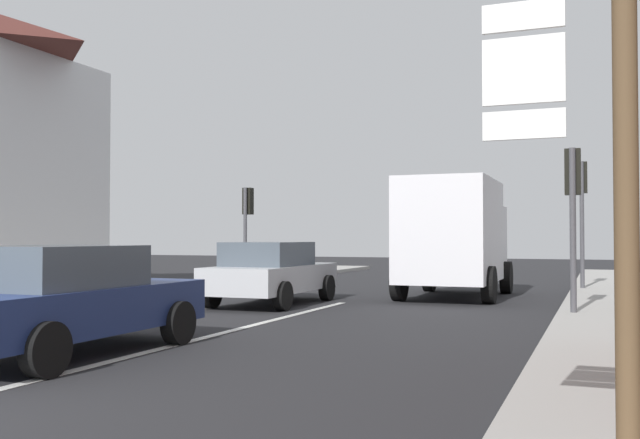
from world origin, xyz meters
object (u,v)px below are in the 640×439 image
Objects in this scene: route_sign_post at (626,181)px; traffic_light_near_right at (573,193)px; sedan_near at (64,299)px; delivery_truck at (454,235)px; sedan_far at (271,272)px; traffic_light_far_left at (247,213)px; traffic_light_far_right at (582,196)px.

traffic_light_near_right is (-0.64, 10.18, 0.54)m from route_sign_post.
delivery_truck reaches higher than sedan_near.
sedan_near is at bearing -131.09° from traffic_light_near_right.
sedan_far is 7.51m from traffic_light_far_left.
delivery_truck is at bearing -135.07° from traffic_light_far_right.
traffic_light_near_right is (3.08, -4.00, 0.80)m from delivery_truck.
route_sign_post is at bearing -56.38° from traffic_light_far_left.
sedan_near is at bearing -113.58° from traffic_light_far_right.
sedan_far is at bearing 124.63° from route_sign_post.
traffic_light_far_right is (6.18, 14.16, 2.02)m from sedan_near.
sedan_far is 1.32× the size of route_sign_post.
traffic_light_near_right is 12.58m from traffic_light_far_left.
sedan_far is at bearing -136.62° from delivery_truck.
traffic_light_near_right is (6.75, -0.53, 1.69)m from sedan_far.
traffic_light_near_right reaches higher than sedan_near.
traffic_light_far_left is (-10.61, 6.75, -0.04)m from traffic_light_near_right.
traffic_light_near_right is at bearing -32.47° from traffic_light_far_left.
traffic_light_near_right is at bearing -4.49° from sedan_far.
route_sign_post reaches higher than delivery_truck.
traffic_light_near_right reaches higher than route_sign_post.
traffic_light_near_right is at bearing -90.00° from traffic_light_far_right.
route_sign_post is 0.98× the size of traffic_light_far_left.
traffic_light_far_left is at bearing 123.62° from route_sign_post.
traffic_light_far_right reaches higher than traffic_light_near_right.
sedan_near is at bearing -105.62° from delivery_truck.
traffic_light_far_right is 7.08m from traffic_light_near_right.
route_sign_post is 10.21m from traffic_light_near_right.
traffic_light_far_left is (-3.86, 6.22, 1.65)m from sedan_far.
route_sign_post is 20.33m from traffic_light_far_left.
sedan_far is 9.62m from traffic_light_far_right.
traffic_light_far_right is at bearing 66.42° from sedan_near.
sedan_near is 11.55m from delivery_truck.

